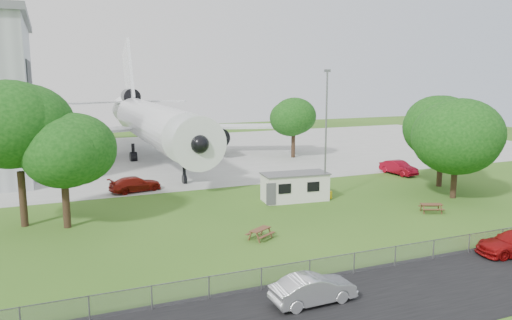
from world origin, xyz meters
name	(u,v)px	position (x,y,z in m)	size (l,w,h in m)	color
ground	(272,230)	(0.00, 0.00, 0.00)	(160.00, 160.00, 0.00)	#4C7A26
asphalt_strip	(375,300)	(0.00, -13.00, 0.01)	(120.00, 8.00, 0.02)	black
concrete_apron	(164,155)	(0.00, 38.00, 0.01)	(120.00, 46.00, 0.03)	#B7B7B2
airliner	(152,121)	(-2.00, 35.86, 5.27)	(46.36, 47.73, 17.69)	white
site_cabin	(295,187)	(5.73, 7.41, 1.31)	(6.86, 3.27, 2.62)	silver
picnic_west	(260,239)	(-1.66, -1.56, 0.00)	(1.80, 1.50, 0.76)	brown
picnic_east	(431,212)	(14.59, -0.84, 0.00)	(1.80, 1.50, 0.76)	brown
fence	(339,276)	(0.00, -9.50, 0.00)	(58.00, 0.04, 1.30)	gray
lamp_mast	(326,137)	(8.20, 6.20, 6.00)	(0.16, 0.16, 12.00)	slate
tree_west_big	(17,131)	(-17.42, 8.37, 7.48)	(8.12, 8.12, 11.55)	#382619
tree_west_small	(62,149)	(-14.36, 6.73, 6.15)	(7.24, 7.24, 9.78)	#382619
tree_east_front	(457,133)	(20.13, 2.40, 6.21)	(8.27, 8.27, 10.35)	#382619
tree_east_back	(443,126)	(22.52, 6.84, 6.42)	(7.80, 7.80, 10.33)	#382619
tree_far_apron	(293,120)	(16.55, 29.12, 5.31)	(6.33, 6.33, 8.49)	#382619
car_centre_sedan	(313,289)	(-3.15, -11.97, 0.75)	(1.59, 4.56, 1.50)	#AEB0B5
car_ne_sedan	(399,168)	(22.56, 13.54, 0.80)	(1.70, 4.88, 1.61)	maroon
car_apron_van	(135,184)	(-7.51, 16.75, 0.76)	(2.12, 5.21, 1.51)	maroon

